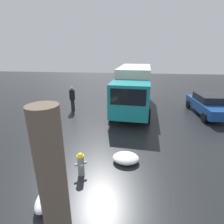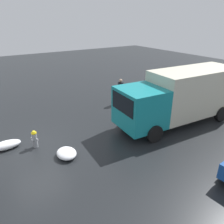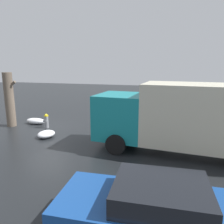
# 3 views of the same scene
# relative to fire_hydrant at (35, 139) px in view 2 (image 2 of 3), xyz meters

# --- Properties ---
(ground_plane) EXTENTS (60.00, 60.00, 0.00)m
(ground_plane) POSITION_rel_fire_hydrant_xyz_m (0.00, 0.00, -0.46)
(ground_plane) COLOR black
(fire_hydrant) EXTENTS (0.37, 0.42, 0.90)m
(fire_hydrant) POSITION_rel_fire_hydrant_xyz_m (0.00, 0.00, 0.00)
(fire_hydrant) COLOR gray
(fire_hydrant) RESTS_ON ground_plane
(delivery_truck) EXTENTS (7.83, 3.01, 3.09)m
(delivery_truck) POSITION_rel_fire_hydrant_xyz_m (8.08, -1.78, 1.21)
(delivery_truck) COLOR teal
(delivery_truck) RESTS_ON ground_plane
(pedestrian) EXTENTS (0.40, 0.40, 1.81)m
(pedestrian) POSITION_rel_fire_hydrant_xyz_m (6.85, 2.63, 0.53)
(pedestrian) COLOR #23232D
(pedestrian) RESTS_ON ground_plane
(snow_pile_by_hydrant) EXTENTS (0.86, 1.06, 0.35)m
(snow_pile_by_hydrant) POSITION_rel_fire_hydrant_xyz_m (0.97, -1.57, -0.29)
(snow_pile_by_hydrant) COLOR white
(snow_pile_by_hydrant) RESTS_ON ground_plane
(snow_pile_curbside) EXTENTS (1.36, 0.61, 0.39)m
(snow_pile_curbside) POSITION_rel_fire_hydrant_xyz_m (-1.23, 0.62, -0.27)
(snow_pile_curbside) COLOR white
(snow_pile_curbside) RESTS_ON ground_plane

